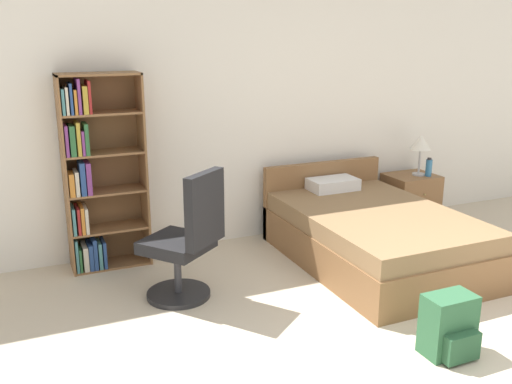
{
  "coord_description": "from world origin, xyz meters",
  "views": [
    {
      "loc": [
        -2.53,
        -2.08,
        2.1
      ],
      "look_at": [
        -0.75,
        1.98,
        0.85
      ],
      "focal_mm": 40.0,
      "sensor_mm": 36.0,
      "label": 1
    }
  ],
  "objects_px": {
    "bookshelf": "(95,176)",
    "nightstand": "(410,199)",
    "office_chair": "(187,243)",
    "backpack_green": "(449,327)",
    "water_bottle": "(429,168)",
    "table_lamp": "(421,144)",
    "bed": "(371,234)"
  },
  "relations": [
    {
      "from": "bed",
      "to": "office_chair",
      "type": "xyz_separation_m",
      "value": [
        -1.81,
        -0.08,
        0.22
      ]
    },
    {
      "from": "office_chair",
      "to": "water_bottle",
      "type": "distance_m",
      "value": 3.12
    },
    {
      "from": "backpack_green",
      "to": "table_lamp",
      "type": "bearing_deg",
      "value": 55.62
    },
    {
      "from": "bed",
      "to": "backpack_green",
      "type": "distance_m",
      "value": 1.64
    },
    {
      "from": "table_lamp",
      "to": "backpack_green",
      "type": "xyz_separation_m",
      "value": [
        -1.6,
        -2.33,
        -0.7
      ]
    },
    {
      "from": "bed",
      "to": "bookshelf",
      "type": "bearing_deg",
      "value": 158.97
    },
    {
      "from": "office_chair",
      "to": "backpack_green",
      "type": "bearing_deg",
      "value": -47.76
    },
    {
      "from": "bookshelf",
      "to": "nightstand",
      "type": "distance_m",
      "value": 3.48
    },
    {
      "from": "bookshelf",
      "to": "office_chair",
      "type": "height_order",
      "value": "bookshelf"
    },
    {
      "from": "backpack_green",
      "to": "office_chair",
      "type": "bearing_deg",
      "value": 132.24
    },
    {
      "from": "bed",
      "to": "table_lamp",
      "type": "xyz_separation_m",
      "value": [
        1.14,
        0.76,
        0.64
      ]
    },
    {
      "from": "bed",
      "to": "water_bottle",
      "type": "relative_size",
      "value": 9.91
    },
    {
      "from": "office_chair",
      "to": "table_lamp",
      "type": "height_order",
      "value": "office_chair"
    },
    {
      "from": "bed",
      "to": "table_lamp",
      "type": "relative_size",
      "value": 4.57
    },
    {
      "from": "office_chair",
      "to": "table_lamp",
      "type": "distance_m",
      "value": 3.1
    },
    {
      "from": "bookshelf",
      "to": "bed",
      "type": "height_order",
      "value": "bookshelf"
    },
    {
      "from": "water_bottle",
      "to": "nightstand",
      "type": "bearing_deg",
      "value": 139.24
    },
    {
      "from": "bookshelf",
      "to": "bed",
      "type": "xyz_separation_m",
      "value": [
        2.36,
        -0.91,
        -0.59
      ]
    },
    {
      "from": "table_lamp",
      "to": "water_bottle",
      "type": "xyz_separation_m",
      "value": [
        0.07,
        -0.08,
        -0.25
      ]
    },
    {
      "from": "nightstand",
      "to": "bed",
      "type": "bearing_deg",
      "value": -143.59
    },
    {
      "from": "bed",
      "to": "table_lamp",
      "type": "height_order",
      "value": "table_lamp"
    },
    {
      "from": "bookshelf",
      "to": "bed",
      "type": "bearing_deg",
      "value": -21.03
    },
    {
      "from": "table_lamp",
      "to": "office_chair",
      "type": "bearing_deg",
      "value": -164.17
    },
    {
      "from": "bed",
      "to": "water_bottle",
      "type": "distance_m",
      "value": 1.44
    },
    {
      "from": "bed",
      "to": "nightstand",
      "type": "height_order",
      "value": "bed"
    },
    {
      "from": "bookshelf",
      "to": "water_bottle",
      "type": "height_order",
      "value": "bookshelf"
    },
    {
      "from": "office_chair",
      "to": "bookshelf",
      "type": "bearing_deg",
      "value": 118.95
    },
    {
      "from": "water_bottle",
      "to": "table_lamp",
      "type": "bearing_deg",
      "value": 129.91
    },
    {
      "from": "bookshelf",
      "to": "nightstand",
      "type": "height_order",
      "value": "bookshelf"
    },
    {
      "from": "nightstand",
      "to": "water_bottle",
      "type": "distance_m",
      "value": 0.41
    },
    {
      "from": "table_lamp",
      "to": "water_bottle",
      "type": "relative_size",
      "value": 2.17
    },
    {
      "from": "office_chair",
      "to": "water_bottle",
      "type": "height_order",
      "value": "office_chair"
    }
  ]
}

